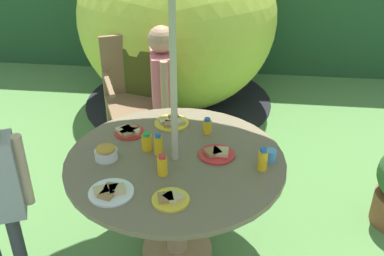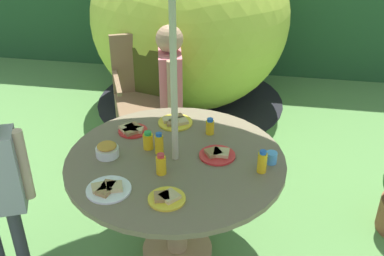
{
  "view_description": "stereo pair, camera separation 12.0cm",
  "coord_description": "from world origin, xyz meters",
  "px_view_note": "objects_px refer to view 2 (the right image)",
  "views": [
    {
      "loc": [
        0.34,
        -2.14,
        2.16
      ],
      "look_at": [
        0.1,
        -0.01,
        0.92
      ],
      "focal_mm": 43.03,
      "sensor_mm": 36.0,
      "label": 1
    },
    {
      "loc": [
        0.46,
        -2.12,
        2.16
      ],
      "look_at": [
        0.1,
        -0.01,
        0.92
      ],
      "focal_mm": 43.03,
      "sensor_mm": 36.0,
      "label": 2
    }
  ],
  "objects_px": {
    "child_in_pink_shirt": "(170,80)",
    "plate_center_front": "(175,122)",
    "plate_near_left": "(132,130)",
    "garden_table": "(176,178)",
    "dome_tent": "(190,19)",
    "plate_mid_left": "(108,189)",
    "wooden_chair": "(144,89)",
    "plate_center_back": "(167,198)",
    "juice_bottle_front_edge": "(148,141)",
    "juice_bottle_mid_right": "(262,162)",
    "cup_near": "(271,158)",
    "snack_bowl": "(107,150)",
    "plate_far_right": "(217,154)",
    "juice_bottle_far_left": "(161,164)",
    "juice_bottle_near_right": "(159,144)",
    "juice_bottle_back_edge": "(210,127)"
  },
  "relations": [
    {
      "from": "child_in_pink_shirt",
      "to": "plate_center_front",
      "type": "bearing_deg",
      "value": 1.46
    },
    {
      "from": "child_in_pink_shirt",
      "to": "plate_near_left",
      "type": "distance_m",
      "value": 0.73
    },
    {
      "from": "garden_table",
      "to": "plate_near_left",
      "type": "xyz_separation_m",
      "value": [
        -0.32,
        0.24,
        0.15
      ]
    },
    {
      "from": "dome_tent",
      "to": "plate_mid_left",
      "type": "bearing_deg",
      "value": -75.62
    },
    {
      "from": "wooden_chair",
      "to": "plate_center_back",
      "type": "distance_m",
      "value": 1.65
    },
    {
      "from": "juice_bottle_front_edge",
      "to": "juice_bottle_mid_right",
      "type": "bearing_deg",
      "value": -10.81
    },
    {
      "from": "plate_center_back",
      "to": "plate_near_left",
      "type": "xyz_separation_m",
      "value": [
        -0.35,
        0.62,
        0.0
      ]
    },
    {
      "from": "juice_bottle_front_edge",
      "to": "cup_near",
      "type": "distance_m",
      "value": 0.71
    },
    {
      "from": "child_in_pink_shirt",
      "to": "juice_bottle_front_edge",
      "type": "distance_m",
      "value": 0.9
    },
    {
      "from": "cup_near",
      "to": "snack_bowl",
      "type": "bearing_deg",
      "value": -174.74
    },
    {
      "from": "plate_mid_left",
      "to": "child_in_pink_shirt",
      "type": "bearing_deg",
      "value": 88.12
    },
    {
      "from": "child_in_pink_shirt",
      "to": "plate_mid_left",
      "type": "height_order",
      "value": "child_in_pink_shirt"
    },
    {
      "from": "snack_bowl",
      "to": "juice_bottle_mid_right",
      "type": "relative_size",
      "value": 0.99
    },
    {
      "from": "dome_tent",
      "to": "snack_bowl",
      "type": "height_order",
      "value": "dome_tent"
    },
    {
      "from": "snack_bowl",
      "to": "juice_bottle_front_edge",
      "type": "relative_size",
      "value": 1.18
    },
    {
      "from": "snack_bowl",
      "to": "cup_near",
      "type": "height_order",
      "value": "snack_bowl"
    },
    {
      "from": "plate_far_right",
      "to": "juice_bottle_far_left",
      "type": "distance_m",
      "value": 0.35
    },
    {
      "from": "snack_bowl",
      "to": "juice_bottle_near_right",
      "type": "height_order",
      "value": "juice_bottle_near_right"
    },
    {
      "from": "snack_bowl",
      "to": "garden_table",
      "type": "bearing_deg",
      "value": 6.11
    },
    {
      "from": "wooden_chair",
      "to": "juice_bottle_mid_right",
      "type": "bearing_deg",
      "value": -74.35
    },
    {
      "from": "snack_bowl",
      "to": "plate_center_back",
      "type": "height_order",
      "value": "snack_bowl"
    },
    {
      "from": "dome_tent",
      "to": "juice_bottle_mid_right",
      "type": "xyz_separation_m",
      "value": [
        0.77,
        -2.19,
        -0.1
      ]
    },
    {
      "from": "child_in_pink_shirt",
      "to": "plate_near_left",
      "type": "relative_size",
      "value": 6.32
    },
    {
      "from": "juice_bottle_front_edge",
      "to": "snack_bowl",
      "type": "bearing_deg",
      "value": -150.79
    },
    {
      "from": "plate_far_right",
      "to": "snack_bowl",
      "type": "bearing_deg",
      "value": -170.64
    },
    {
      "from": "plate_far_right",
      "to": "cup_near",
      "type": "xyz_separation_m",
      "value": [
        0.3,
        -0.02,
        0.02
      ]
    },
    {
      "from": "wooden_chair",
      "to": "plate_mid_left",
      "type": "relative_size",
      "value": 4.29
    },
    {
      "from": "garden_table",
      "to": "juice_bottle_front_edge",
      "type": "height_order",
      "value": "juice_bottle_front_edge"
    },
    {
      "from": "juice_bottle_near_right",
      "to": "juice_bottle_back_edge",
      "type": "xyz_separation_m",
      "value": [
        0.26,
        0.27,
        -0.01
      ]
    },
    {
      "from": "plate_center_front",
      "to": "plate_center_back",
      "type": "distance_m",
      "value": 0.77
    },
    {
      "from": "child_in_pink_shirt",
      "to": "plate_near_left",
      "type": "bearing_deg",
      "value": -20.51
    },
    {
      "from": "child_in_pink_shirt",
      "to": "snack_bowl",
      "type": "xyz_separation_m",
      "value": [
        -0.15,
        -1.01,
        0.0
      ]
    },
    {
      "from": "plate_near_left",
      "to": "child_in_pink_shirt",
      "type": "bearing_deg",
      "value": 83.06
    },
    {
      "from": "plate_mid_left",
      "to": "plate_near_left",
      "type": "height_order",
      "value": "same"
    },
    {
      "from": "child_in_pink_shirt",
      "to": "juice_bottle_back_edge",
      "type": "bearing_deg",
      "value": 16.68
    },
    {
      "from": "snack_bowl",
      "to": "plate_far_right",
      "type": "height_order",
      "value": "snack_bowl"
    },
    {
      "from": "dome_tent",
      "to": "juice_bottle_near_right",
      "type": "xyz_separation_m",
      "value": [
        0.19,
        -2.11,
        -0.1
      ]
    },
    {
      "from": "dome_tent",
      "to": "child_in_pink_shirt",
      "type": "height_order",
      "value": "dome_tent"
    },
    {
      "from": "garden_table",
      "to": "plate_center_front",
      "type": "relative_size",
      "value": 5.66
    },
    {
      "from": "garden_table",
      "to": "plate_far_right",
      "type": "bearing_deg",
      "value": 14.65
    },
    {
      "from": "plate_far_right",
      "to": "plate_near_left",
      "type": "bearing_deg",
      "value": 161.83
    },
    {
      "from": "plate_center_front",
      "to": "juice_bottle_front_edge",
      "type": "relative_size",
      "value": 1.99
    },
    {
      "from": "plate_far_right",
      "to": "plate_center_back",
      "type": "relative_size",
      "value": 1.1
    },
    {
      "from": "plate_mid_left",
      "to": "plate_center_front",
      "type": "xyz_separation_m",
      "value": [
        0.2,
        0.75,
        0.0
      ]
    },
    {
      "from": "plate_far_right",
      "to": "wooden_chair",
      "type": "bearing_deg",
      "value": 123.15
    },
    {
      "from": "garden_table",
      "to": "plate_center_back",
      "type": "relative_size",
      "value": 6.61
    },
    {
      "from": "child_in_pink_shirt",
      "to": "plate_mid_left",
      "type": "bearing_deg",
      "value": -15.45
    },
    {
      "from": "plate_mid_left",
      "to": "juice_bottle_near_right",
      "type": "xyz_separation_m",
      "value": [
        0.18,
        0.39,
        0.05
      ]
    },
    {
      "from": "plate_far_right",
      "to": "juice_bottle_near_right",
      "type": "height_order",
      "value": "juice_bottle_near_right"
    },
    {
      "from": "juice_bottle_front_edge",
      "to": "cup_near",
      "type": "bearing_deg",
      "value": -2.6
    }
  ]
}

